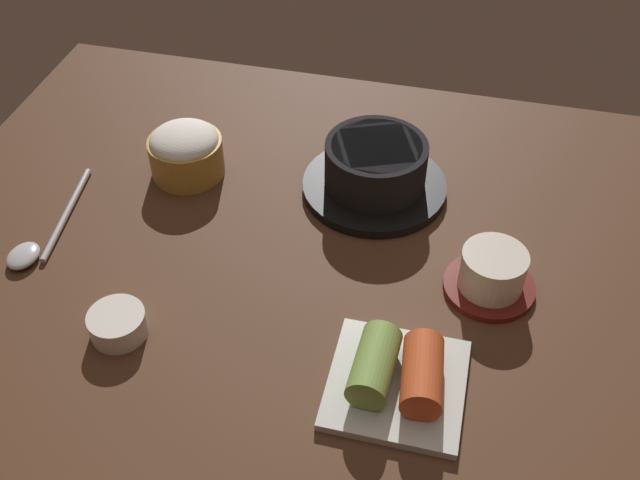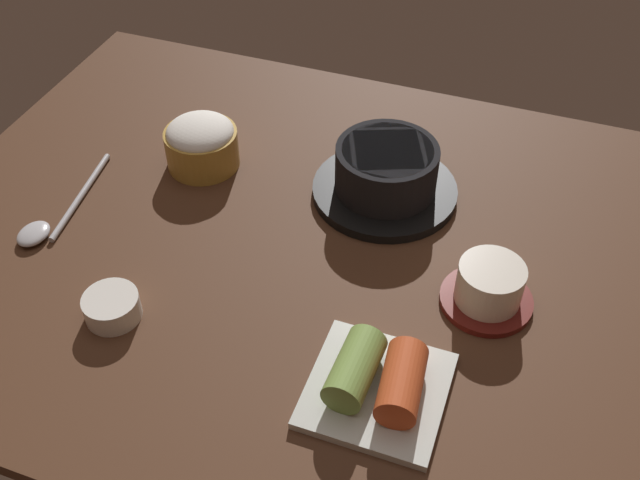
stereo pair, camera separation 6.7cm
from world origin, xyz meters
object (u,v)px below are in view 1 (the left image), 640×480
Objects in this scene: rice_bowl at (186,151)px; spoon at (39,241)px; stone_pot at (375,170)px; tea_cup_with_saucer at (492,273)px; side_bowl_near at (117,323)px; kimchi_plate at (397,375)px.

rice_bowl reaches higher than spoon.
rice_bowl is at bearing 54.11° from spoon.
spoon is (-37.94, -19.76, -2.81)cm from stone_pot.
rice_bowl is 0.51× the size of spoon.
tea_cup_with_saucer is 41.83cm from side_bowl_near.
stone_pot reaches higher than side_bowl_near.
stone_pot is at bearing 138.56° from tea_cup_with_saucer.
tea_cup_with_saucer is at bearing 62.97° from kimchi_plate.
kimchi_plate reaches higher than spoon.
side_bowl_near is (-38.63, -16.00, -1.03)cm from tea_cup_with_saucer.
rice_bowl reaches higher than tea_cup_with_saucer.
tea_cup_with_saucer is 1.68× the size of side_bowl_near.
kimchi_plate is at bearing -75.20° from stone_pot.
side_bowl_near is at bearing -34.17° from spoon.
side_bowl_near is at bearing -157.50° from tea_cup_with_saucer.
side_bowl_near is 18.64cm from spoon.
stone_pot reaches higher than rice_bowl.
spoon is at bearing 167.24° from kimchi_plate.
stone_pot is at bearing 104.80° from kimchi_plate.
stone_pot is 31.21cm from kimchi_plate.
rice_bowl is at bearing 95.49° from side_bowl_near.
kimchi_plate is at bearing -117.03° from tea_cup_with_saucer.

